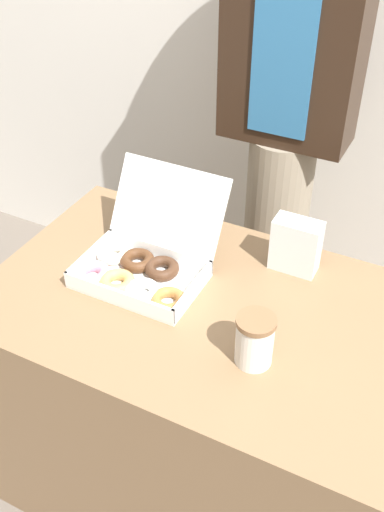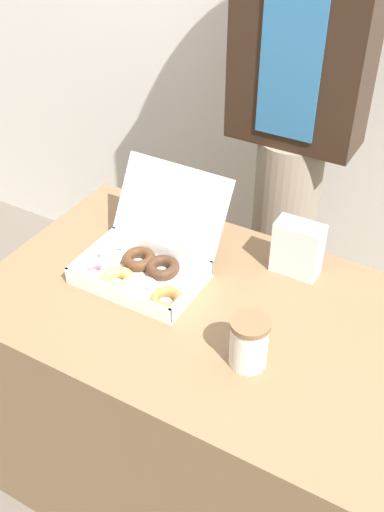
{
  "view_description": "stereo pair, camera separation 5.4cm",
  "coord_description": "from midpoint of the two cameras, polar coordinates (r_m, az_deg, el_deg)",
  "views": [
    {
      "loc": [
        0.44,
        -0.96,
        1.74
      ],
      "look_at": [
        -0.07,
        0.06,
        0.85
      ],
      "focal_mm": 42.0,
      "sensor_mm": 36.0,
      "label": 1
    },
    {
      "loc": [
        0.49,
        -0.93,
        1.74
      ],
      "look_at": [
        -0.07,
        0.06,
        0.85
      ],
      "focal_mm": 42.0,
      "sensor_mm": 36.0,
      "label": 2
    }
  ],
  "objects": [
    {
      "name": "donut_box",
      "position": [
        1.5,
        -3.92,
        -0.73
      ],
      "size": [
        0.34,
        0.32,
        0.23
      ],
      "color": "white",
      "rests_on": "table"
    },
    {
      "name": "table",
      "position": [
        1.72,
        2.18,
        -14.23
      ],
      "size": [
        1.1,
        0.67,
        0.77
      ],
      "color": "brown",
      "rests_on": "ground_plane"
    },
    {
      "name": "napkin_holder",
      "position": [
        1.51,
        11.03,
        0.69
      ],
      "size": [
        0.12,
        0.06,
        0.14
      ],
      "color": "silver",
      "rests_on": "table"
    },
    {
      "name": "coffee_cup",
      "position": [
        1.27,
        6.68,
        -8.16
      ],
      "size": [
        0.09,
        0.09,
        0.12
      ],
      "color": "silver",
      "rests_on": "table"
    },
    {
      "name": "ground_plane",
      "position": [
        2.03,
        1.91,
        -20.91
      ],
      "size": [
        14.0,
        14.0,
        0.0
      ],
      "primitive_type": "plane",
      "color": "#665B51"
    },
    {
      "name": "person_customer",
      "position": [
        1.81,
        10.77,
        13.24
      ],
      "size": [
        0.38,
        0.24,
        1.76
      ],
      "color": "gray",
      "rests_on": "ground_plane"
    }
  ]
}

